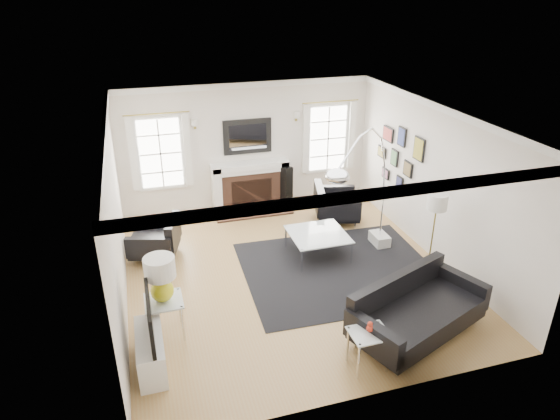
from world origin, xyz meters
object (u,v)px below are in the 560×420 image
object	(u,v)px
armchair_right	(334,205)
arc_floor_lamp	(363,194)
fireplace	(251,187)
armchair_left	(158,239)
coffee_table	(318,235)
gourd_lamp	(161,276)
sofa	(415,311)

from	to	relation	value
armchair_right	arc_floor_lamp	world-z (taller)	arc_floor_lamp
fireplace	armchair_left	xyz separation A→B (m)	(-2.14, -1.53, -0.19)
fireplace	coffee_table	bearing A→B (deg)	-73.19
fireplace	arc_floor_lamp	distance (m)	3.32
gourd_lamp	arc_floor_lamp	xyz separation A→B (m)	(3.45, 0.91, 0.44)
armchair_right	gourd_lamp	xyz separation A→B (m)	(-3.75, -2.79, 0.62)
fireplace	coffee_table	size ratio (longest dim) A/B	1.65
armchair_right	gourd_lamp	size ratio (longest dim) A/B	1.69
sofa	armchair_right	distance (m)	3.80
armchair_left	fireplace	bearing A→B (deg)	35.51
coffee_table	armchair_left	bearing A→B (deg)	163.92
armchair_right	armchair_left	bearing A→B (deg)	-172.84
coffee_table	arc_floor_lamp	xyz separation A→B (m)	(0.55, -0.60, 1.00)
fireplace	armchair_right	xyz separation A→B (m)	(1.55, -1.06, -0.17)
armchair_right	coffee_table	distance (m)	1.54
fireplace	sofa	bearing A→B (deg)	-75.46
fireplace	armchair_left	world-z (taller)	fireplace
sofa	gourd_lamp	distance (m)	3.65
sofa	gourd_lamp	bearing A→B (deg)	163.96
fireplace	sofa	xyz separation A→B (m)	(1.26, -4.85, -0.17)
sofa	armchair_left	distance (m)	4.75
armchair_left	coffee_table	xyz separation A→B (m)	(2.85, -0.82, 0.07)
fireplace	armchair_right	bearing A→B (deg)	-34.41
gourd_lamp	armchair_left	bearing A→B (deg)	88.49
gourd_lamp	arc_floor_lamp	bearing A→B (deg)	14.77
sofa	coffee_table	xyz separation A→B (m)	(-0.55, 2.50, 0.05)
armchair_right	coffee_table	bearing A→B (deg)	-123.26
fireplace	armchair_left	size ratio (longest dim) A/B	1.51
sofa	fireplace	bearing A→B (deg)	104.54
armchair_right	arc_floor_lamp	xyz separation A→B (m)	(-0.30, -1.88, 1.05)
armchair_left	coffee_table	world-z (taller)	armchair_left
fireplace	gourd_lamp	world-z (taller)	gourd_lamp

